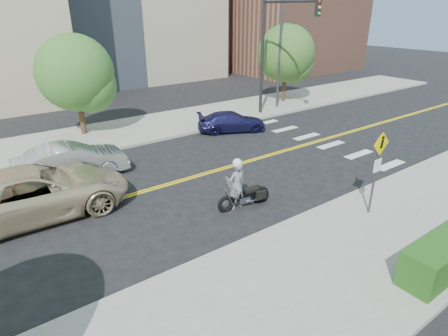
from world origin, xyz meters
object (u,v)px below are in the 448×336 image
(motorcycle, at_px, (244,191))
(parked_car_silver, at_px, (71,161))
(motorcyclist, at_px, (237,184))
(pedestrian_sign, at_px, (377,164))
(parked_car_blue, at_px, (232,122))
(suv, at_px, (34,193))

(motorcycle, height_order, parked_car_silver, parked_car_silver)
(motorcyclist, height_order, parked_car_silver, motorcyclist)
(pedestrian_sign, xyz_separation_m, motorcycle, (-3.05, 3.06, -1.34))
(pedestrian_sign, bearing_deg, motorcyclist, 137.24)
(pedestrian_sign, relative_size, parked_car_blue, 0.77)
(motorcyclist, height_order, motorcycle, motorcyclist)
(motorcyclist, xyz_separation_m, parked_car_blue, (5.39, 7.41, -0.39))
(motorcyclist, bearing_deg, suv, -32.48)
(pedestrian_sign, height_order, suv, pedestrian_sign)
(suv, bearing_deg, motorcycle, -119.58)
(suv, height_order, parked_car_blue, suv)
(motorcyclist, relative_size, parked_car_blue, 0.49)
(pedestrian_sign, distance_m, parked_car_blue, 10.80)
(pedestrian_sign, xyz_separation_m, suv, (-9.21, 6.79, -1.09))
(motorcycle, bearing_deg, pedestrian_sign, -37.73)
(motorcycle, height_order, parked_car_blue, motorcycle)
(pedestrian_sign, bearing_deg, motorcycle, 134.92)
(suv, relative_size, parked_car_silver, 1.39)
(pedestrian_sign, relative_size, motorcycle, 1.47)
(motorcyclist, height_order, suv, motorcyclist)
(parked_car_silver, bearing_deg, parked_car_blue, -78.12)
(motorcyclist, relative_size, motorcycle, 0.94)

